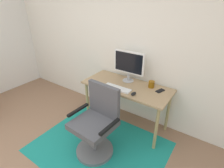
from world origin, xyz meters
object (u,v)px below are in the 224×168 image
desk (126,90)px  computer_mouse (134,94)px  monitor (129,64)px  cell_phone (160,91)px  coffee_cup (151,84)px  office_chair (97,126)px  keyboard (117,88)px

desk → computer_mouse: 0.31m
monitor → cell_phone: (0.55, -0.04, -0.29)m
monitor → coffee_cup: size_ratio=5.05×
computer_mouse → office_chair: bearing=-116.2°
keyboard → office_chair: office_chair is taller
monitor → computer_mouse: bearing=-50.6°
monitor → keyboard: size_ratio=1.18×
desk → monitor: (-0.06, 0.16, 0.37)m
monitor → computer_mouse: 0.53m
desk → computer_mouse: computer_mouse is taller
computer_mouse → desk: bearing=139.3°
keyboard → coffee_cup: 0.51m
cell_phone → coffee_cup: bearing=-173.9°
keyboard → cell_phone: 0.62m
desk → keyboard: size_ratio=3.16×
coffee_cup → monitor: bearing=179.7°
monitor → office_chair: (0.03, -0.87, -0.60)m
monitor → cell_phone: 0.62m
coffee_cup → keyboard: bearing=-141.1°
coffee_cup → cell_phone: coffee_cup is taller
keyboard → office_chair: 0.63m
desk → office_chair: office_chair is taller
desk → cell_phone: size_ratio=9.70×
keyboard → cell_phone: keyboard is taller
monitor → desk: bearing=-67.9°
desk → keyboard: bearing=-110.8°
monitor → computer_mouse: size_ratio=4.87×
keyboard → computer_mouse: size_ratio=4.13×
desk → monitor: 0.41m
monitor → coffee_cup: bearing=-0.3°
monitor → cell_phone: monitor is taller
coffee_cup → cell_phone: bearing=-12.5°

